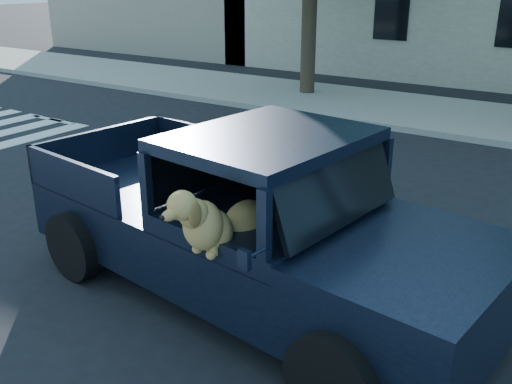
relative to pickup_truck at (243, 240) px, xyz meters
The scene contains 4 objects.
ground 1.38m from the pickup_truck, 138.66° to the left, with size 120.00×120.00×0.00m, color black.
far_sidewalk 10.05m from the pickup_truck, 95.15° to the left, with size 60.00×4.00×0.15m, color gray.
lane_stripes 4.39m from the pickup_truck, 75.32° to the left, with size 21.60×0.14×0.01m, color silver, non-canonical shape.
pickup_truck is the anchor object (origin of this frame).
Camera 1 is at (4.31, -5.61, 3.55)m, focal length 40.00 mm.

